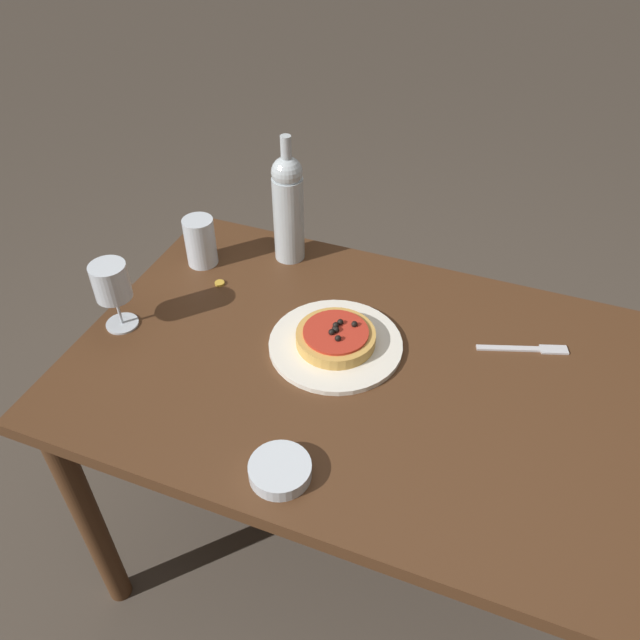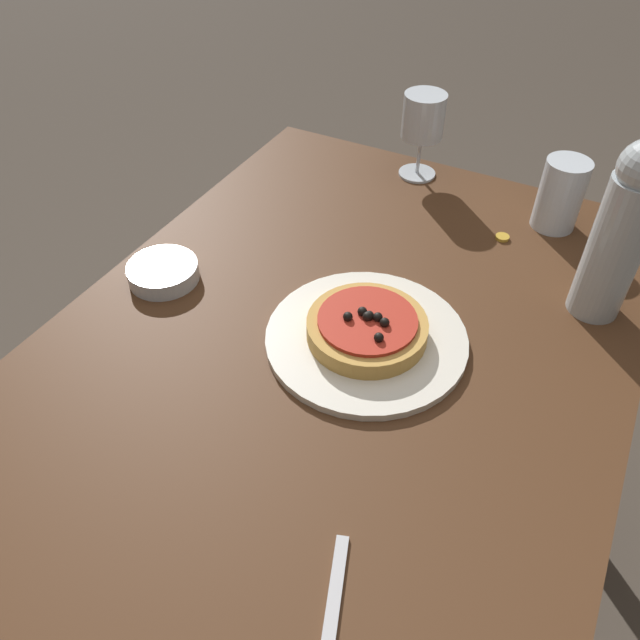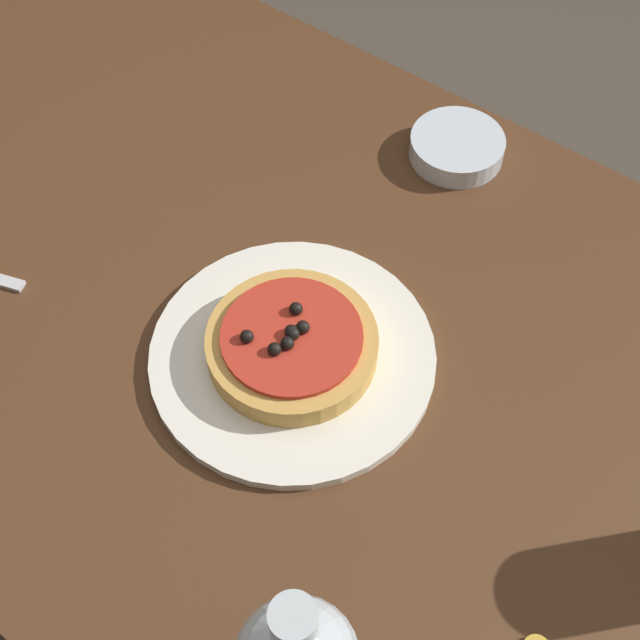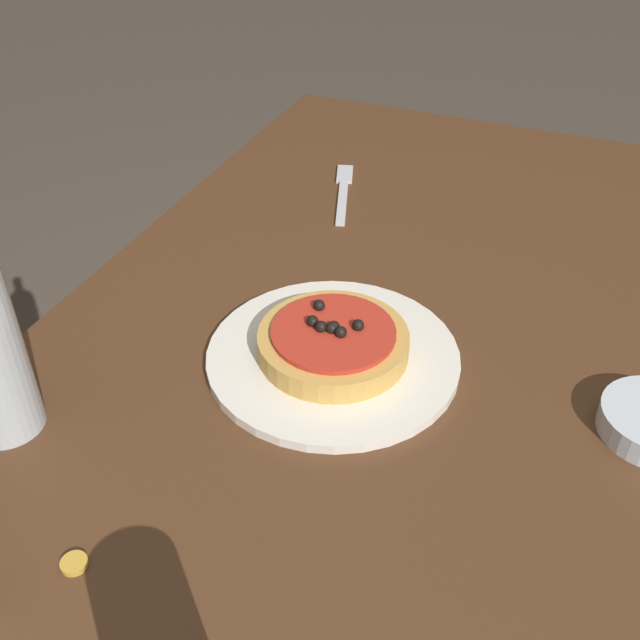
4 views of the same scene
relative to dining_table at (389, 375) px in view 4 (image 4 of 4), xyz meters
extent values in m
plane|color=#4C4238|center=(0.00, 0.00, -0.67)|extent=(14.00, 14.00, 0.00)
cube|color=#4C2D19|center=(0.00, 0.00, 0.08)|extent=(1.31, 0.81, 0.03)
cylinder|color=#4C2D19|center=(0.60, 0.35, -0.30)|extent=(0.06, 0.06, 0.74)
cylinder|color=#4C2D19|center=(0.60, -0.35, -0.30)|extent=(0.06, 0.06, 0.74)
cylinder|color=white|center=(-0.11, 0.04, 0.11)|extent=(0.29, 0.29, 0.01)
cylinder|color=gold|center=(-0.11, 0.04, 0.13)|extent=(0.17, 0.17, 0.03)
cylinder|color=#B72D1E|center=(-0.11, 0.04, 0.14)|extent=(0.14, 0.14, 0.01)
sphere|color=black|center=(-0.12, 0.05, 0.15)|extent=(0.01, 0.01, 0.01)
sphere|color=black|center=(-0.11, 0.04, 0.15)|extent=(0.01, 0.01, 0.01)
sphere|color=black|center=(-0.10, 0.01, 0.15)|extent=(0.01, 0.01, 0.01)
sphere|color=black|center=(-0.11, 0.04, 0.15)|extent=(0.01, 0.01, 0.01)
sphere|color=black|center=(-0.11, 0.06, 0.15)|extent=(0.01, 0.01, 0.01)
sphere|color=black|center=(-0.08, 0.07, 0.15)|extent=(0.01, 0.01, 0.01)
sphere|color=black|center=(-0.11, 0.04, 0.15)|extent=(0.01, 0.01, 0.01)
sphere|color=black|center=(-0.12, 0.03, 0.15)|extent=(0.01, 0.01, 0.01)
cube|color=silver|center=(0.25, 0.16, 0.10)|extent=(0.14, 0.06, 0.00)
cube|color=silver|center=(0.34, 0.20, 0.10)|extent=(0.06, 0.04, 0.00)
cylinder|color=gold|center=(-0.46, 0.14, 0.11)|extent=(0.02, 0.02, 0.01)
camera|label=1|loc=(0.21, -0.90, 1.05)|focal=35.00mm
camera|label=2|loc=(0.49, 0.28, 0.75)|focal=35.00mm
camera|label=3|loc=(-0.43, 0.41, 0.88)|focal=50.00mm
camera|label=4|loc=(-0.73, -0.20, 0.67)|focal=42.00mm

